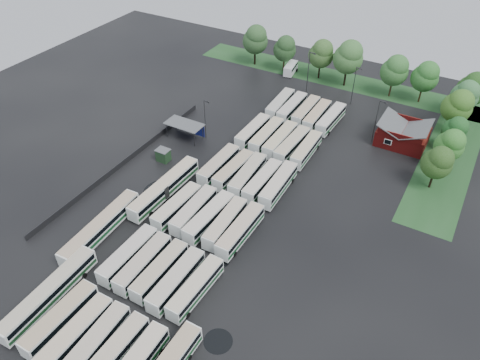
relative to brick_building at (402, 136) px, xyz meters
The scene contains 60 objects.
ground 49.08m from the brick_building, 119.30° to the right, with size 160.00×160.00×0.00m, color black.
brick_building is the anchor object (origin of this frame).
wash_shed 46.14m from the brick_building, 153.27° to the right, with size 8.20×4.20×3.58m.
utility_hut 50.26m from the brick_building, 143.11° to the right, with size 2.70×2.20×2.62m.
grass_strip_north 31.19m from the brick_building, 134.96° to the left, with size 80.00×10.00×0.01m, color #1E481F.
grass_strip_east 10.17m from the brick_building, ahead, with size 10.00×50.00×0.01m, color #1E481F.
west_fence 57.83m from the brick_building, 143.04° to the right, with size 0.10×50.00×1.20m, color #2D2D30.
bus_r0c0 74.19m from the brick_building, 112.61° to the right, with size 2.61×12.04×3.35m.
bus_r0c1 73.47m from the brick_building, 109.90° to the right, with size 2.63×11.95×3.32m.
bus_r0c2 72.12m from the brick_building, 107.67° to the right, with size 3.00×11.67×3.22m.
bus_r0c3 71.20m from the brick_building, 105.31° to the right, with size 2.50×11.44×3.18m.
bus_r1c0 61.70m from the brick_building, 117.20° to the right, with size 2.54×11.77×3.27m.
bus_r1c1 60.50m from the brick_building, 114.57° to the right, with size 2.71×11.63×3.22m.
bus_r1c2 59.18m from the brick_building, 111.88° to the right, with size 2.48×11.47×3.19m.
bus_r1c3 58.33m from the brick_building, 108.82° to the right, with size 2.57×11.75×3.27m.
bus_r1c4 57.09m from the brick_building, 105.85° to the right, with size 2.68×11.44×3.17m.
bus_r2c0 50.56m from the brick_building, 124.13° to the right, with size 2.88×11.51×3.18m.
bus_r2c1 48.34m from the brick_building, 121.42° to the right, with size 2.64×11.61×3.22m.
bus_r2c2 46.90m from the brick_building, 117.91° to the right, with size 3.08×12.14×3.35m.
bus_r2c3 45.36m from the brick_building, 114.55° to the right, with size 2.84×11.60×3.21m.
bus_r2c4 44.46m from the brick_building, 110.74° to the right, with size 2.66×12.10×3.36m.
bus_r3c0 39.85m from the brick_building, 135.46° to the right, with size 2.63×11.77×3.27m.
bus_r3c1 37.51m from the brick_building, 131.95° to the right, with size 2.94×11.49×3.17m.
bus_r3c2 35.56m from the brick_building, 128.08° to the right, with size 3.10×11.99×3.31m.
bus_r3c3 33.83m from the brick_building, 123.54° to the right, with size 2.58×11.62×3.23m.
bus_r3c4 31.81m from the brick_building, 119.32° to the right, with size 2.89×12.11×3.35m.
bus_r4c0 31.70m from the brick_building, 153.69° to the right, with size 2.52×11.65×3.24m.
bus_r4c1 28.75m from the brick_building, 150.62° to the right, with size 2.59×11.90×3.31m.
bus_r4c2 26.03m from the brick_building, 146.98° to the right, with size 2.63×11.98×3.33m.
bus_r4c3 23.87m from the brick_building, 142.24° to the right, with size 3.00×12.05×3.33m.
bus_r4c4 21.47m from the brick_building, 136.91° to the right, with size 2.64×11.51×3.19m.
bus_r5c0 28.51m from the brick_building, behind, with size 3.02×11.87×3.28m.
bus_r5c1 25.38m from the brick_building, behind, with size 2.53×11.80×3.28m.
bus_r5c2 21.98m from the brick_building, behind, with size 2.56×11.50×3.20m.
bus_r5c3 19.01m from the brick_building, behind, with size 2.56×11.59×3.22m.
bus_r5c4 15.72m from the brick_building, behind, with size 2.89×11.86×3.28m.
artic_bus_west_a 74.03m from the brick_building, 116.73° to the right, with size 2.99×17.16×3.17m.
artic_bus_west_b 51.17m from the brick_building, 130.52° to the right, with size 2.90×17.83×3.30m.
artic_bus_west_c 63.67m from the brick_building, 124.64° to the right, with size 3.25×17.66×3.26m.
minibus 39.56m from the brick_building, 151.46° to the left, with size 3.09×6.36×2.66m.
tree_north_0 49.76m from the brick_building, 157.37° to the left, with size 6.89×6.89×11.41m.
tree_north_1 42.07m from the brick_building, 152.25° to the left, with size 6.03×6.03×9.99m.
tree_north_2 33.97m from the brick_building, 143.38° to the left, with size 6.48×6.48×10.73m.
tree_north_3 28.14m from the brick_building, 135.43° to the left, with size 7.46×7.46×12.35m.
tree_north_4 21.59m from the brick_building, 112.12° to the left, with size 6.63×6.63×10.99m.
tree_north_5 20.80m from the brick_building, 92.41° to the left, with size 6.43×6.43×10.64m.
tree_north_6 21.41m from the brick_building, 61.84° to the left, with size 6.80×6.80×11.27m.
tree_east_0 15.60m from the brick_building, 54.52° to the right, with size 5.64×5.64×9.35m.
tree_east_1 11.72m from the brick_building, 29.01° to the right, with size 5.67×5.67×9.40m.
tree_east_2 10.23m from the brick_building, 11.83° to the left, with size 5.06×5.04×8.34m.
tree_east_3 13.40m from the brick_building, 48.31° to the left, with size 6.46×6.46×10.70m.
tree_east_4 18.78m from the brick_building, 60.85° to the left, with size 6.15×6.15×10.18m.
lamp_post_ne 7.16m from the brick_building, 155.41° to the right, with size 1.53×0.30×9.93m.
lamp_post_nw 41.85m from the brick_building, 152.76° to the right, with size 1.44×0.28×9.34m.
lamp_post_back_w 29.37m from the brick_building, 156.81° to the left, with size 1.62×0.32×10.51m.
lamp_post_back_e 18.77m from the brick_building, 143.77° to the left, with size 1.48×0.29×9.60m.
puddle_0 69.50m from the brick_building, 110.06° to the right, with size 4.74×4.74×0.01m, color black.
puddle_2 51.56m from the brick_building, 132.05° to the right, with size 7.10×7.10×0.01m, color black.
puddle_3 50.10m from the brick_building, 108.76° to the right, with size 3.19×3.19×0.01m, color black.
puddle_4 60.41m from the brick_building, 98.40° to the right, with size 4.01×4.01×0.01m, color black.
Camera 1 is at (35.42, -46.40, 56.12)m, focal length 35.00 mm.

